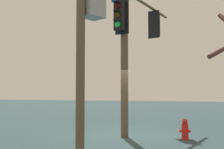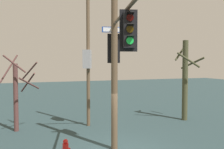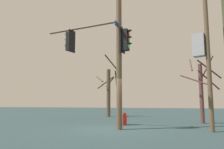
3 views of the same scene
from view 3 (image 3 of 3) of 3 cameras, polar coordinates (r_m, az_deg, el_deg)
The scene contains 6 objects.
ground_plane at distance 10.86m, azimuth -0.03°, elevation -14.41°, with size 80.00×80.00×0.00m, color #293C3F.
main_signal_pole_assembly at distance 11.44m, azimuth -0.73°, elevation 9.87°, with size 3.70×5.23×8.64m.
secondary_pole_assembly at distance 11.27m, azimuth 23.17°, elevation 7.28°, with size 0.63×0.80×8.13m.
fire_hydrant at distance 13.02m, azimuth 3.40°, elevation -11.70°, with size 0.38×0.24×0.73m.
bare_tree_behind_pole at distance 14.94m, azimuth 22.65°, elevation -3.47°, with size 2.14×2.47×4.33m.
bare_tree_across_street at distance 20.07m, azimuth -0.93°, elevation -4.00°, with size 2.48×2.36×5.65m.
Camera 3 is at (-10.48, -2.50, 1.34)m, focal length 34.49 mm.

